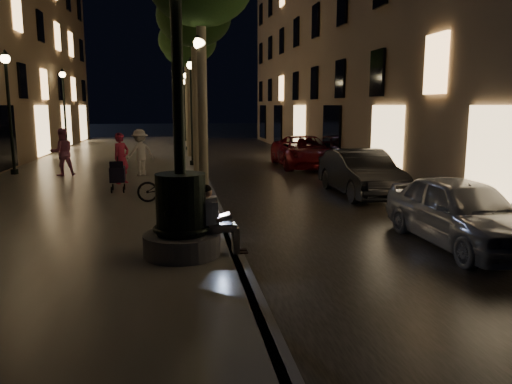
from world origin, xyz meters
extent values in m
plane|color=black|center=(0.00, 15.00, 0.00)|extent=(120.00, 120.00, 0.00)
cube|color=black|center=(3.00, 15.00, 0.01)|extent=(6.00, 45.00, 0.02)
cube|color=#66625A|center=(-4.00, 15.00, 0.10)|extent=(8.00, 45.00, 0.20)
cube|color=#59595B|center=(0.00, 15.00, 0.10)|extent=(0.25, 45.00, 0.20)
cube|color=#7A644C|center=(10.00, 18.00, 7.50)|extent=(8.00, 36.00, 15.00)
cylinder|color=#59595B|center=(-1.00, 2.00, 0.40)|extent=(1.40, 1.40, 0.40)
cylinder|color=black|center=(-1.00, 2.00, 1.15)|extent=(0.90, 0.90, 1.10)
torus|color=black|center=(-1.00, 2.00, 0.70)|extent=(1.04, 1.04, 0.10)
torus|color=black|center=(-1.00, 2.00, 1.55)|extent=(0.89, 0.89, 0.09)
cylinder|color=black|center=(-1.00, 2.00, 3.30)|extent=(0.20, 0.20, 3.20)
cube|color=tan|center=(-0.45, 2.00, 0.68)|extent=(0.34, 0.23, 0.17)
cube|color=white|center=(-0.51, 2.00, 1.01)|extent=(0.42, 0.25, 0.54)
sphere|color=tan|center=(-0.53, 2.00, 1.35)|extent=(0.20, 0.20, 0.20)
sphere|color=black|center=(-0.54, 2.00, 1.39)|extent=(0.20, 0.20, 0.20)
cube|color=tan|center=(-0.22, 1.92, 0.68)|extent=(0.43, 0.12, 0.13)
cube|color=tan|center=(-0.22, 2.08, 0.68)|extent=(0.43, 0.12, 0.13)
cube|color=tan|center=(-0.02, 1.92, 0.44)|extent=(0.12, 0.11, 0.48)
cube|color=tan|center=(-0.02, 2.08, 0.44)|extent=(0.12, 0.11, 0.48)
cube|color=black|center=(0.08, 1.92, 0.21)|extent=(0.25, 0.09, 0.03)
cube|color=black|center=(0.08, 2.08, 0.21)|extent=(0.25, 0.09, 0.03)
cube|color=black|center=(-0.20, 2.00, 0.76)|extent=(0.23, 0.31, 0.02)
cube|color=black|center=(-0.36, 2.00, 0.86)|extent=(0.08, 0.31, 0.20)
cube|color=#A4B2EB|center=(-0.34, 2.00, 0.86)|extent=(0.06, 0.28, 0.17)
cylinder|color=#6B604C|center=(-0.25, 8.00, 2.70)|extent=(0.28, 0.28, 5.00)
cylinder|color=#6B604C|center=(-0.20, 14.00, 2.75)|extent=(0.28, 0.28, 5.10)
ellipsoid|color=black|center=(-0.20, 14.00, 6.40)|extent=(3.00, 3.00, 2.40)
cylinder|color=#6B604C|center=(-0.30, 20.00, 2.65)|extent=(0.28, 0.28, 4.90)
ellipsoid|color=black|center=(-0.30, 20.00, 6.20)|extent=(3.00, 3.00, 2.40)
cylinder|color=#6B604C|center=(-0.22, 26.00, 2.80)|extent=(0.28, 0.28, 5.20)
ellipsoid|color=black|center=(-0.22, 26.00, 6.50)|extent=(3.00, 3.00, 2.40)
cylinder|color=black|center=(-0.30, 8.00, 0.30)|extent=(0.28, 0.28, 0.20)
cylinder|color=black|center=(-0.30, 8.00, 2.40)|extent=(0.12, 0.12, 4.40)
sphere|color=#FFD88C|center=(-0.30, 8.00, 4.65)|extent=(0.36, 0.36, 0.36)
cone|color=black|center=(-0.30, 8.00, 4.90)|extent=(0.30, 0.30, 0.22)
cylinder|color=black|center=(-0.30, 16.00, 0.30)|extent=(0.28, 0.28, 0.20)
cylinder|color=black|center=(-0.30, 16.00, 2.40)|extent=(0.12, 0.12, 4.40)
sphere|color=#FFD88C|center=(-0.30, 16.00, 4.65)|extent=(0.36, 0.36, 0.36)
cone|color=black|center=(-0.30, 16.00, 4.90)|extent=(0.30, 0.30, 0.22)
cylinder|color=black|center=(-0.30, 24.00, 0.30)|extent=(0.28, 0.28, 0.20)
cylinder|color=black|center=(-0.30, 24.00, 2.40)|extent=(0.12, 0.12, 4.40)
sphere|color=#FFD88C|center=(-0.30, 24.00, 4.65)|extent=(0.36, 0.36, 0.36)
cone|color=black|center=(-0.30, 24.00, 4.90)|extent=(0.30, 0.30, 0.22)
cylinder|color=black|center=(-0.30, 32.00, 0.30)|extent=(0.28, 0.28, 0.20)
cylinder|color=black|center=(-0.30, 32.00, 2.40)|extent=(0.12, 0.12, 4.40)
sphere|color=#FFD88C|center=(-0.30, 32.00, 4.65)|extent=(0.36, 0.36, 0.36)
cone|color=black|center=(-0.30, 32.00, 4.90)|extent=(0.30, 0.30, 0.22)
cylinder|color=black|center=(-7.40, 14.00, 0.30)|extent=(0.28, 0.28, 0.20)
cylinder|color=black|center=(-7.40, 14.00, 2.40)|extent=(0.12, 0.12, 4.40)
sphere|color=#FFD88C|center=(-7.40, 14.00, 4.65)|extent=(0.36, 0.36, 0.36)
cone|color=black|center=(-7.40, 14.00, 4.90)|extent=(0.30, 0.30, 0.22)
cylinder|color=black|center=(-7.40, 24.00, 0.30)|extent=(0.28, 0.28, 0.20)
cylinder|color=black|center=(-7.40, 24.00, 2.40)|extent=(0.12, 0.12, 4.40)
sphere|color=#FFD88C|center=(-7.40, 24.00, 4.65)|extent=(0.36, 0.36, 0.36)
cone|color=black|center=(-7.40, 24.00, 4.90)|extent=(0.30, 0.30, 0.22)
cube|color=black|center=(-2.90, 9.19, 0.76)|extent=(0.49, 0.78, 0.45)
cube|color=black|center=(-2.88, 8.84, 1.06)|extent=(0.41, 0.20, 0.30)
cylinder|color=black|center=(-3.06, 8.88, 0.30)|extent=(0.05, 0.20, 0.20)
cylinder|color=black|center=(-2.70, 8.90, 0.30)|extent=(0.05, 0.20, 0.20)
cylinder|color=black|center=(-3.10, 9.49, 0.30)|extent=(0.05, 0.20, 0.20)
cylinder|color=black|center=(-2.73, 9.50, 0.30)|extent=(0.05, 0.20, 0.20)
cylinder|color=black|center=(-2.92, 9.60, 1.16)|extent=(0.05, 0.45, 0.28)
imported|color=#939499|center=(4.74, 2.39, 0.72)|extent=(1.79, 4.28, 1.45)
imported|color=black|center=(4.82, 8.33, 0.74)|extent=(1.58, 4.51, 1.49)
imported|color=maroon|center=(4.92, 15.98, 0.73)|extent=(2.56, 5.34, 1.47)
imported|color=#C22648|center=(-2.94, 10.91, 1.08)|extent=(0.75, 0.75, 1.76)
imported|color=#D06E9D|center=(-5.39, 13.26, 1.11)|extent=(1.09, 0.99, 1.83)
imported|color=silver|center=(-2.43, 12.90, 1.09)|extent=(1.33, 1.14, 1.78)
imported|color=black|center=(-1.30, 7.25, 0.65)|extent=(1.73, 0.63, 0.91)
camera|label=1|loc=(-1.07, -6.89, 2.90)|focal=35.00mm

